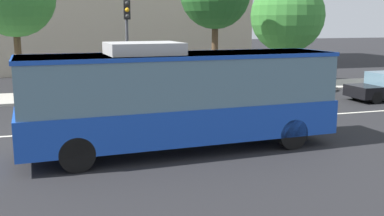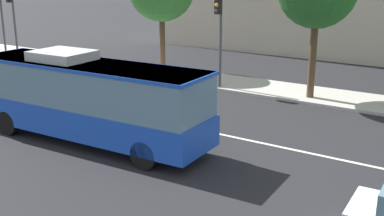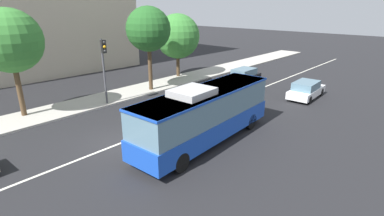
% 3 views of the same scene
% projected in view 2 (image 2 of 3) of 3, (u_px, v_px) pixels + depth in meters
% --- Properties ---
extents(ground_plane, '(160.00, 160.00, 0.00)m').
position_uv_depth(ground_plane, '(93.00, 107.00, 23.13)').
color(ground_plane, black).
extents(sidewalk_kerb, '(80.00, 3.50, 0.14)m').
position_uv_depth(sidewalk_kerb, '(185.00, 76.00, 29.51)').
color(sidewalk_kerb, '#B2ADA3').
rests_on(sidewalk_kerb, ground_plane).
extents(lane_centre_line, '(76.00, 0.16, 0.01)m').
position_uv_depth(lane_centre_line, '(93.00, 107.00, 23.13)').
color(lane_centre_line, silver).
rests_on(lane_centre_line, ground_plane).
extents(transit_bus, '(10.11, 2.97, 3.46)m').
position_uv_depth(transit_bus, '(88.00, 96.00, 18.08)').
color(transit_bus, '#1947B7').
rests_on(transit_bus, ground_plane).
extents(sedan_beige, '(4.56, 1.94, 1.46)m').
position_uv_depth(sedan_beige, '(20.00, 68.00, 28.86)').
color(sedan_beige, '#C6B793').
rests_on(sedan_beige, ground_plane).
extents(traffic_light_near_corner, '(0.34, 0.62, 5.20)m').
position_uv_depth(traffic_light_near_corner, '(0.00, 10.00, 35.81)').
color(traffic_light_near_corner, '#47474C').
rests_on(traffic_light_near_corner, ground_plane).
extents(traffic_light_mid_block, '(0.32, 0.62, 5.20)m').
position_uv_depth(traffic_light_mid_block, '(12.00, 11.00, 34.75)').
color(traffic_light_mid_block, '#47474C').
rests_on(traffic_light_mid_block, ground_plane).
extents(traffic_light_far_corner, '(0.33, 0.62, 5.20)m').
position_uv_depth(traffic_light_far_corner, '(219.00, 25.00, 25.64)').
color(traffic_light_far_corner, '#47474C').
rests_on(traffic_light_far_corner, ground_plane).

